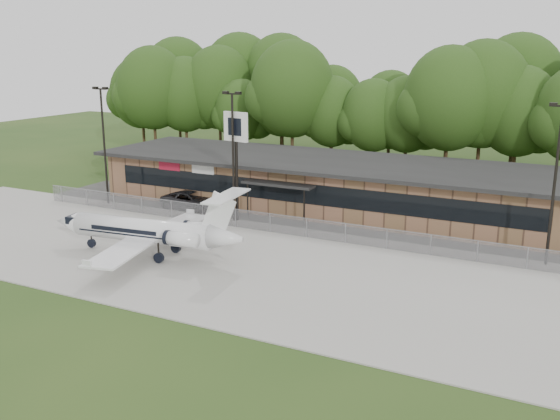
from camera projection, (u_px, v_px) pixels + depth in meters
The scene contains 12 objects.
ground at pixel (156, 307), 33.21m from camera, with size 160.00×160.00×0.00m, color #223F16.
apron at pixel (233, 262), 40.12m from camera, with size 64.00×18.00×0.08m, color #9E9B93.
parking_lot at pixel (307, 220), 50.06m from camera, with size 50.00×9.00×0.06m, color #383835.
terminal at pixel (329, 183), 53.36m from camera, with size 41.00×11.65×4.30m.
fence at pixel (282, 225), 45.98m from camera, with size 46.00×0.04×1.52m.
treeline at pixel (393, 104), 67.62m from camera, with size 72.00×12.00×15.00m, color #213E13, non-canonical shape.
light_pole_left at pixel (104, 137), 53.82m from camera, with size 1.55×0.30×10.23m.
light_pole_mid at pixel (233, 147), 48.15m from camera, with size 1.55×0.30×10.23m.
light_pole_right at pixel (556, 173), 38.12m from camera, with size 1.55×0.30×10.23m.
business_jet at pixel (150, 232), 40.85m from camera, with size 14.18×12.67×4.77m.
suv at pixel (192, 201), 53.33m from camera, with size 2.50×5.42×1.50m, color #2A2A2C.
pole_sign at pixel (236, 138), 48.19m from camera, with size 2.28×0.69×8.67m.
Camera 1 is at (19.79, -24.56, 13.38)m, focal length 40.00 mm.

